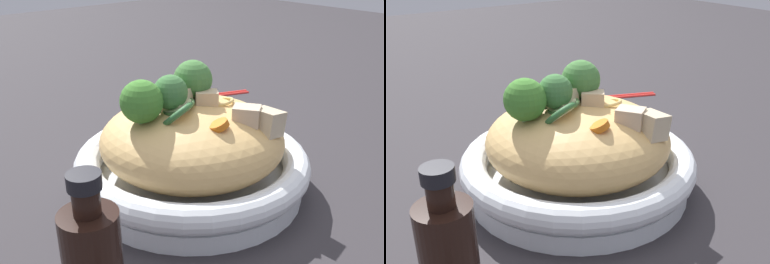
{
  "view_description": "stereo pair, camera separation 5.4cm",
  "coord_description": "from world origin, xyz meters",
  "views": [
    {
      "loc": [
        -0.33,
        -0.37,
        0.29
      ],
      "look_at": [
        0.0,
        0.0,
        0.08
      ],
      "focal_mm": 42.05,
      "sensor_mm": 36.0,
      "label": 1
    },
    {
      "loc": [
        -0.29,
        -0.4,
        0.29
      ],
      "look_at": [
        0.0,
        0.0,
        0.08
      ],
      "focal_mm": 42.05,
      "sensor_mm": 36.0,
      "label": 2
    }
  ],
  "objects": [
    {
      "name": "chopsticks_pair",
      "position": [
        0.22,
        0.25,
        0.0
      ],
      "size": [
        0.23,
        0.1,
        0.01
      ],
      "color": "red",
      "rests_on": "ground_plane"
    },
    {
      "name": "zucchini_slices",
      "position": [
        -0.03,
        -0.0,
        0.11
      ],
      "size": [
        0.07,
        0.07,
        0.03
      ],
      "color": "beige",
      "rests_on": "serving_bowl"
    },
    {
      "name": "chicken_chunks",
      "position": [
        0.02,
        -0.04,
        0.11
      ],
      "size": [
        0.1,
        0.12,
        0.05
      ],
      "color": "#C8BD91",
      "rests_on": "serving_bowl"
    },
    {
      "name": "serving_bowl",
      "position": [
        0.0,
        0.0,
        0.03
      ],
      "size": [
        0.29,
        0.29,
        0.05
      ],
      "color": "white",
      "rests_on": "ground_plane"
    },
    {
      "name": "carrot_coins",
      "position": [
        -0.02,
        0.0,
        0.11
      ],
      "size": [
        0.08,
        0.13,
        0.02
      ],
      "color": "orange",
      "rests_on": "serving_bowl"
    },
    {
      "name": "broccoli_florets",
      "position": [
        -0.03,
        0.01,
        0.13
      ],
      "size": [
        0.14,
        0.07,
        0.07
      ],
      "color": "#96B87A",
      "rests_on": "serving_bowl"
    },
    {
      "name": "noodle_heap",
      "position": [
        -0.0,
        -0.0,
        0.07
      ],
      "size": [
        0.22,
        0.22,
        0.09
      ],
      "color": "tan",
      "rests_on": "serving_bowl"
    },
    {
      "name": "ground_plane",
      "position": [
        0.0,
        0.0,
        0.0
      ],
      "size": [
        3.0,
        3.0,
        0.0
      ],
      "primitive_type": "plane",
      "color": "#2D2A2D"
    }
  ]
}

